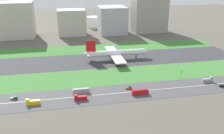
{
  "coord_description": "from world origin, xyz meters",
  "views": [
    {
      "loc": [
        -30.89,
        -227.52,
        78.48
      ],
      "look_at": [
        8.08,
        -36.5,
        6.0
      ],
      "focal_mm": 40.42,
      "sensor_mm": 36.0,
      "label": 1
    }
  ],
  "objects_px": {
    "truck_2": "(33,102)",
    "office_tower": "(112,20)",
    "terminal_building": "(13,20)",
    "car_2": "(14,98)",
    "car_0": "(129,88)",
    "bus_1": "(140,92)",
    "traffic_light": "(181,75)",
    "car_1": "(222,86)",
    "fuel_tank_west": "(93,22)",
    "cargo_warehouse": "(149,14)",
    "truck_0": "(207,80)",
    "truck_1": "(80,98)",
    "fuel_tank_centre": "(110,21)",
    "hangar_building": "(72,22)",
    "bus_0": "(81,91)",
    "airliner": "(115,53)"
  },
  "relations": [
    {
      "from": "truck_0",
      "to": "truck_1",
      "type": "distance_m",
      "value": 98.78
    },
    {
      "from": "truck_0",
      "to": "fuel_tank_centre",
      "type": "relative_size",
      "value": 0.49
    },
    {
      "from": "traffic_light",
      "to": "fuel_tank_west",
      "type": "bearing_deg",
      "value": 100.37
    },
    {
      "from": "truck_2",
      "to": "office_tower",
      "type": "xyz_separation_m",
      "value": [
        90.79,
        192.0,
        16.57
      ]
    },
    {
      "from": "bus_0",
      "to": "hangar_building",
      "type": "relative_size",
      "value": 0.32
    },
    {
      "from": "car_2",
      "to": "cargo_warehouse",
      "type": "xyz_separation_m",
      "value": [
        156.86,
        182.0,
        24.51
      ]
    },
    {
      "from": "truck_2",
      "to": "hangar_building",
      "type": "bearing_deg",
      "value": -100.51
    },
    {
      "from": "terminal_building",
      "to": "hangar_building",
      "type": "relative_size",
      "value": 1.38
    },
    {
      "from": "truck_2",
      "to": "bus_1",
      "type": "distance_m",
      "value": 71.32
    },
    {
      "from": "terminal_building",
      "to": "fuel_tank_west",
      "type": "distance_m",
      "value": 118.26
    },
    {
      "from": "car_2",
      "to": "truck_1",
      "type": "distance_m",
      "value": 43.99
    },
    {
      "from": "cargo_warehouse",
      "to": "fuel_tank_centre",
      "type": "xyz_separation_m",
      "value": [
        -47.19,
        45.0,
        -16.93
      ]
    },
    {
      "from": "car_2",
      "to": "truck_2",
      "type": "xyz_separation_m",
      "value": [
        12.64,
        -10.0,
        0.75
      ]
    },
    {
      "from": "truck_0",
      "to": "car_2",
      "type": "bearing_deg",
      "value": 180.0
    },
    {
      "from": "truck_2",
      "to": "car_0",
      "type": "distance_m",
      "value": 66.89
    },
    {
      "from": "car_0",
      "to": "terminal_building",
      "type": "height_order",
      "value": "terminal_building"
    },
    {
      "from": "car_2",
      "to": "truck_0",
      "type": "distance_m",
      "value": 141.11
    },
    {
      "from": "bus_1",
      "to": "traffic_light",
      "type": "relative_size",
      "value": 1.61
    },
    {
      "from": "truck_0",
      "to": "traffic_light",
      "type": "bearing_deg",
      "value": 156.05
    },
    {
      "from": "truck_2",
      "to": "fuel_tank_west",
      "type": "height_order",
      "value": "fuel_tank_west"
    },
    {
      "from": "bus_1",
      "to": "terminal_building",
      "type": "bearing_deg",
      "value": -60.34
    },
    {
      "from": "cargo_warehouse",
      "to": "office_tower",
      "type": "bearing_deg",
      "value": 180.0
    },
    {
      "from": "truck_1",
      "to": "fuel_tank_centre",
      "type": "height_order",
      "value": "fuel_tank_centre"
    },
    {
      "from": "bus_1",
      "to": "traffic_light",
      "type": "distance_m",
      "value": 43.16
    },
    {
      "from": "car_2",
      "to": "truck_1",
      "type": "xyz_separation_m",
      "value": [
        42.83,
        -10.0,
        0.75
      ]
    },
    {
      "from": "bus_1",
      "to": "traffic_light",
      "type": "xyz_separation_m",
      "value": [
        39.15,
        17.99,
        2.47
      ]
    },
    {
      "from": "truck_0",
      "to": "bus_0",
      "type": "relative_size",
      "value": 0.72
    },
    {
      "from": "terminal_building",
      "to": "cargo_warehouse",
      "type": "relative_size",
      "value": 1.0
    },
    {
      "from": "bus_1",
      "to": "truck_2",
      "type": "bearing_deg",
      "value": 0.0
    },
    {
      "from": "bus_1",
      "to": "car_1",
      "type": "bearing_deg",
      "value": -180.0
    },
    {
      "from": "airliner",
      "to": "truck_2",
      "type": "distance_m",
      "value": 105.24
    },
    {
      "from": "terminal_building",
      "to": "office_tower",
      "type": "height_order",
      "value": "terminal_building"
    },
    {
      "from": "traffic_light",
      "to": "terminal_building",
      "type": "relative_size",
      "value": 0.14
    },
    {
      "from": "car_1",
      "to": "bus_0",
      "type": "xyz_separation_m",
      "value": [
        -102.62,
        10.0,
        0.9
      ]
    },
    {
      "from": "truck_2",
      "to": "car_0",
      "type": "xyz_separation_m",
      "value": [
        66.13,
        10.0,
        -0.75
      ]
    },
    {
      "from": "office_tower",
      "to": "fuel_tank_west",
      "type": "bearing_deg",
      "value": 114.38
    },
    {
      "from": "car_2",
      "to": "car_0",
      "type": "xyz_separation_m",
      "value": [
        78.77,
        0.0,
        0.0
      ]
    },
    {
      "from": "airliner",
      "to": "terminal_building",
      "type": "xyz_separation_m",
      "value": [
        -108.53,
        114.0,
        16.37
      ]
    },
    {
      "from": "truck_2",
      "to": "office_tower",
      "type": "relative_size",
      "value": 0.22
    },
    {
      "from": "bus_0",
      "to": "truck_0",
      "type": "bearing_deg",
      "value": 0.0
    },
    {
      "from": "truck_1",
      "to": "fuel_tank_west",
      "type": "distance_m",
      "value": 240.48
    },
    {
      "from": "office_tower",
      "to": "car_1",
      "type": "bearing_deg",
      "value": -77.25
    },
    {
      "from": "truck_1",
      "to": "terminal_building",
      "type": "xyz_separation_m",
      "value": [
        -68.22,
        192.0,
        20.93
      ]
    },
    {
      "from": "car_2",
      "to": "terminal_building",
      "type": "relative_size",
      "value": 0.09
    },
    {
      "from": "car_1",
      "to": "terminal_building",
      "type": "height_order",
      "value": "terminal_building"
    },
    {
      "from": "traffic_light",
      "to": "fuel_tank_centre",
      "type": "height_order",
      "value": "fuel_tank_centre"
    },
    {
      "from": "cargo_warehouse",
      "to": "truck_0",
      "type": "bearing_deg",
      "value": -94.95
    },
    {
      "from": "car_1",
      "to": "truck_2",
      "type": "bearing_deg",
      "value": 0.0
    },
    {
      "from": "car_1",
      "to": "car_2",
      "type": "bearing_deg",
      "value": -3.9
    },
    {
      "from": "truck_2",
      "to": "cargo_warehouse",
      "type": "bearing_deg",
      "value": -126.91
    }
  ]
}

